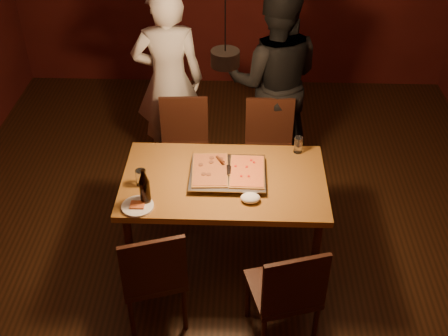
{
  "coord_description": "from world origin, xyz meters",
  "views": [
    {
      "loc": [
        0.11,
        -3.18,
        3.28
      ],
      "look_at": [
        -0.01,
        0.07,
        0.85
      ],
      "focal_mm": 45.0,
      "sensor_mm": 36.0,
      "label": 1
    }
  ],
  "objects_px": {
    "pizza_tray": "(228,175)",
    "diner_dark": "(274,81)",
    "beer_bottle_b": "(145,185)",
    "diner_white": "(169,81)",
    "chair_far_left": "(184,139)",
    "chair_near_left": "(153,270)",
    "dining_table": "(224,187)",
    "beer_bottle_a": "(145,187)",
    "pendant_lamp": "(225,57)",
    "chair_near_right": "(288,288)",
    "plate_slice": "(138,206)",
    "chair_far_right": "(269,140)"
  },
  "relations": [
    {
      "from": "pizza_tray",
      "to": "diner_dark",
      "type": "relative_size",
      "value": 0.31
    },
    {
      "from": "beer_bottle_b",
      "to": "diner_white",
      "type": "xyz_separation_m",
      "value": [
        -0.01,
        1.51,
        -0.0
      ]
    },
    {
      "from": "diner_dark",
      "to": "chair_far_left",
      "type": "bearing_deg",
      "value": 31.11
    },
    {
      "from": "chair_near_left",
      "to": "diner_dark",
      "type": "bearing_deg",
      "value": 49.66
    },
    {
      "from": "pizza_tray",
      "to": "dining_table",
      "type": "bearing_deg",
      "value": -146.67
    },
    {
      "from": "dining_table",
      "to": "beer_bottle_a",
      "type": "relative_size",
      "value": 5.36
    },
    {
      "from": "pendant_lamp",
      "to": "chair_near_right",
      "type": "bearing_deg",
      "value": -60.94
    },
    {
      "from": "chair_near_right",
      "to": "diner_white",
      "type": "bearing_deg",
      "value": 98.79
    },
    {
      "from": "dining_table",
      "to": "plate_slice",
      "type": "relative_size",
      "value": 6.72
    },
    {
      "from": "chair_near_right",
      "to": "diner_dark",
      "type": "height_order",
      "value": "diner_dark"
    },
    {
      "from": "beer_bottle_a",
      "to": "pendant_lamp",
      "type": "relative_size",
      "value": 0.25
    },
    {
      "from": "beer_bottle_a",
      "to": "plate_slice",
      "type": "xyz_separation_m",
      "value": [
        -0.05,
        -0.05,
        -0.13
      ]
    },
    {
      "from": "pizza_tray",
      "to": "chair_near_right",
      "type": "bearing_deg",
      "value": -70.3
    },
    {
      "from": "chair_near_right",
      "to": "beer_bottle_b",
      "type": "distance_m",
      "value": 1.19
    },
    {
      "from": "plate_slice",
      "to": "diner_dark",
      "type": "xyz_separation_m",
      "value": [
        0.99,
        1.59,
        0.14
      ]
    },
    {
      "from": "beer_bottle_b",
      "to": "plate_slice",
      "type": "xyz_separation_m",
      "value": [
        -0.05,
        -0.09,
        -0.12
      ]
    },
    {
      "from": "chair_far_right",
      "to": "pendant_lamp",
      "type": "relative_size",
      "value": 0.44
    },
    {
      "from": "pizza_tray",
      "to": "diner_white",
      "type": "xyz_separation_m",
      "value": [
        -0.57,
        1.24,
        0.1
      ]
    },
    {
      "from": "plate_slice",
      "to": "diner_white",
      "type": "xyz_separation_m",
      "value": [
        0.04,
        1.6,
        0.11
      ]
    },
    {
      "from": "chair_near_right",
      "to": "plate_slice",
      "type": "relative_size",
      "value": 2.33
    },
    {
      "from": "chair_near_left",
      "to": "beer_bottle_b",
      "type": "height_order",
      "value": "beer_bottle_b"
    },
    {
      "from": "beer_bottle_a",
      "to": "dining_table",
      "type": "bearing_deg",
      "value": 28.07
    },
    {
      "from": "chair_far_right",
      "to": "plate_slice",
      "type": "height_order",
      "value": "chair_far_right"
    },
    {
      "from": "chair_far_left",
      "to": "pendant_lamp",
      "type": "xyz_separation_m",
      "value": [
        0.39,
        -0.9,
        1.22
      ]
    },
    {
      "from": "beer_bottle_b",
      "to": "plate_slice",
      "type": "height_order",
      "value": "beer_bottle_b"
    },
    {
      "from": "diner_white",
      "to": "beer_bottle_a",
      "type": "bearing_deg",
      "value": 83.44
    },
    {
      "from": "chair_near_right",
      "to": "pizza_tray",
      "type": "bearing_deg",
      "value": 99.17
    },
    {
      "from": "chair_near_right",
      "to": "pendant_lamp",
      "type": "xyz_separation_m",
      "value": [
        -0.43,
        0.77,
        1.22
      ]
    },
    {
      "from": "chair_far_right",
      "to": "beer_bottle_b",
      "type": "distance_m",
      "value": 1.45
    },
    {
      "from": "diner_white",
      "to": "pizza_tray",
      "type": "bearing_deg",
      "value": 107.83
    },
    {
      "from": "pizza_tray",
      "to": "diner_white",
      "type": "distance_m",
      "value": 1.36
    },
    {
      "from": "chair_near_right",
      "to": "diner_dark",
      "type": "distance_m",
      "value": 2.12
    },
    {
      "from": "beer_bottle_b",
      "to": "diner_white",
      "type": "bearing_deg",
      "value": 90.29
    },
    {
      "from": "chair_near_left",
      "to": "beer_bottle_b",
      "type": "xyz_separation_m",
      "value": [
        -0.09,
        0.47,
        0.34
      ]
    },
    {
      "from": "dining_table",
      "to": "beer_bottle_a",
      "type": "height_order",
      "value": "beer_bottle_a"
    },
    {
      "from": "chair_far_left",
      "to": "plate_slice",
      "type": "bearing_deg",
      "value": 76.73
    },
    {
      "from": "chair_far_right",
      "to": "diner_white",
      "type": "bearing_deg",
      "value": -24.68
    },
    {
      "from": "chair_near_right",
      "to": "diner_white",
      "type": "distance_m",
      "value": 2.34
    },
    {
      "from": "dining_table",
      "to": "diner_dark",
      "type": "relative_size",
      "value": 0.83
    },
    {
      "from": "chair_far_right",
      "to": "diner_dark",
      "type": "relative_size",
      "value": 0.27
    },
    {
      "from": "chair_near_left",
      "to": "chair_far_right",
      "type": "bearing_deg",
      "value": 45.38
    },
    {
      "from": "beer_bottle_a",
      "to": "plate_slice",
      "type": "height_order",
      "value": "beer_bottle_a"
    },
    {
      "from": "chair_far_right",
      "to": "beer_bottle_a",
      "type": "xyz_separation_m",
      "value": [
        -0.9,
        -1.12,
        0.35
      ]
    },
    {
      "from": "diner_dark",
      "to": "dining_table",
      "type": "bearing_deg",
      "value": 75.04
    },
    {
      "from": "chair_near_right",
      "to": "diner_white",
      "type": "relative_size",
      "value": 0.3
    },
    {
      "from": "dining_table",
      "to": "pendant_lamp",
      "type": "relative_size",
      "value": 1.36
    },
    {
      "from": "dining_table",
      "to": "chair_near_right",
      "type": "height_order",
      "value": "chair_near_right"
    },
    {
      "from": "beer_bottle_b",
      "to": "chair_far_left",
      "type": "bearing_deg",
      "value": 81.7
    },
    {
      "from": "chair_far_left",
      "to": "diner_white",
      "type": "bearing_deg",
      "value": -71.99
    },
    {
      "from": "beer_bottle_a",
      "to": "plate_slice",
      "type": "distance_m",
      "value": 0.15
    }
  ]
}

